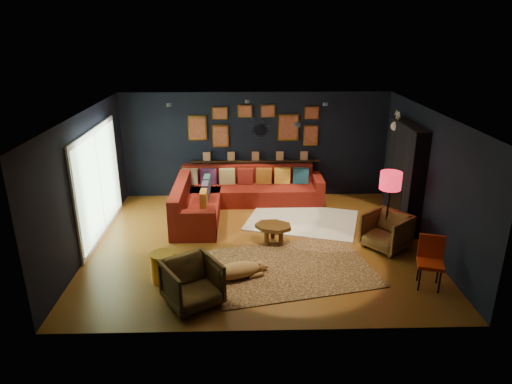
{
  "coord_description": "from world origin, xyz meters",
  "views": [
    {
      "loc": [
        -0.28,
        -8.16,
        4.11
      ],
      "look_at": [
        -0.05,
        0.3,
        0.98
      ],
      "focal_mm": 32.0,
      "sensor_mm": 36.0,
      "label": 1
    }
  ],
  "objects_px": {
    "gold_stool": "(163,267)",
    "dog": "(237,268)",
    "orange_chair": "(431,257)",
    "sectional": "(230,196)",
    "coffee_table": "(273,228)",
    "floor_lamp": "(390,184)",
    "pouf": "(200,207)",
    "armchair_left": "(192,281)",
    "armchair_right": "(387,230)"
  },
  "relations": [
    {
      "from": "sectional",
      "to": "gold_stool",
      "type": "height_order",
      "value": "sectional"
    },
    {
      "from": "gold_stool",
      "to": "dog",
      "type": "relative_size",
      "value": 0.44
    },
    {
      "from": "armchair_left",
      "to": "dog",
      "type": "relative_size",
      "value": 0.69
    },
    {
      "from": "armchair_left",
      "to": "dog",
      "type": "distance_m",
      "value": 1.02
    },
    {
      "from": "pouf",
      "to": "gold_stool",
      "type": "xyz_separation_m",
      "value": [
        -0.37,
        -2.85,
        0.07
      ]
    },
    {
      "from": "armchair_right",
      "to": "orange_chair",
      "type": "relative_size",
      "value": 0.89
    },
    {
      "from": "pouf",
      "to": "orange_chair",
      "type": "xyz_separation_m",
      "value": [
        4.07,
        -3.1,
        0.33
      ]
    },
    {
      "from": "sectional",
      "to": "armchair_right",
      "type": "bearing_deg",
      "value": -34.03
    },
    {
      "from": "coffee_table",
      "to": "dog",
      "type": "bearing_deg",
      "value": -118.59
    },
    {
      "from": "coffee_table",
      "to": "orange_chair",
      "type": "xyz_separation_m",
      "value": [
        2.49,
        -1.59,
        0.18
      ]
    },
    {
      "from": "pouf",
      "to": "gold_stool",
      "type": "height_order",
      "value": "gold_stool"
    },
    {
      "from": "coffee_table",
      "to": "orange_chair",
      "type": "distance_m",
      "value": 2.96
    },
    {
      "from": "sectional",
      "to": "coffee_table",
      "type": "relative_size",
      "value": 3.93
    },
    {
      "from": "armchair_right",
      "to": "gold_stool",
      "type": "xyz_separation_m",
      "value": [
        -4.12,
        -1.09,
        -0.13
      ]
    },
    {
      "from": "gold_stool",
      "to": "floor_lamp",
      "type": "distance_m",
      "value": 4.47
    },
    {
      "from": "sectional",
      "to": "floor_lamp",
      "type": "relative_size",
      "value": 2.3
    },
    {
      "from": "coffee_table",
      "to": "dog",
      "type": "xyz_separation_m",
      "value": [
        -0.71,
        -1.31,
        -0.13
      ]
    },
    {
      "from": "pouf",
      "to": "dog",
      "type": "bearing_deg",
      "value": -72.74
    },
    {
      "from": "pouf",
      "to": "sectional",
      "type": "bearing_deg",
      "value": 24.23
    },
    {
      "from": "floor_lamp",
      "to": "armchair_left",
      "type": "bearing_deg",
      "value": -150.92
    },
    {
      "from": "armchair_left",
      "to": "floor_lamp",
      "type": "relative_size",
      "value": 0.54
    },
    {
      "from": "pouf",
      "to": "armchair_left",
      "type": "xyz_separation_m",
      "value": [
        0.2,
        -3.55,
        0.22
      ]
    },
    {
      "from": "orange_chair",
      "to": "sectional",
      "type": "bearing_deg",
      "value": 151.32
    },
    {
      "from": "coffee_table",
      "to": "floor_lamp",
      "type": "distance_m",
      "value": 2.4
    },
    {
      "from": "armchair_right",
      "to": "orange_chair",
      "type": "distance_m",
      "value": 1.38
    },
    {
      "from": "coffee_table",
      "to": "dog",
      "type": "distance_m",
      "value": 1.49
    },
    {
      "from": "gold_stool",
      "to": "orange_chair",
      "type": "bearing_deg",
      "value": -3.25
    },
    {
      "from": "armchair_left",
      "to": "orange_chair",
      "type": "distance_m",
      "value": 3.89
    },
    {
      "from": "floor_lamp",
      "to": "dog",
      "type": "relative_size",
      "value": 1.27
    },
    {
      "from": "coffee_table",
      "to": "dog",
      "type": "height_order",
      "value": "coffee_table"
    },
    {
      "from": "sectional",
      "to": "floor_lamp",
      "type": "xyz_separation_m",
      "value": [
        3.11,
        -1.86,
        0.92
      ]
    },
    {
      "from": "coffee_table",
      "to": "floor_lamp",
      "type": "relative_size",
      "value": 0.58
    },
    {
      "from": "pouf",
      "to": "gold_stool",
      "type": "bearing_deg",
      "value": -97.34
    },
    {
      "from": "coffee_table",
      "to": "gold_stool",
      "type": "bearing_deg",
      "value": -145.5
    },
    {
      "from": "sectional",
      "to": "pouf",
      "type": "height_order",
      "value": "sectional"
    },
    {
      "from": "armchair_left",
      "to": "orange_chair",
      "type": "height_order",
      "value": "orange_chair"
    },
    {
      "from": "orange_chair",
      "to": "floor_lamp",
      "type": "relative_size",
      "value": 0.59
    },
    {
      "from": "gold_stool",
      "to": "coffee_table",
      "type": "bearing_deg",
      "value": 34.5
    },
    {
      "from": "pouf",
      "to": "orange_chair",
      "type": "distance_m",
      "value": 5.13
    },
    {
      "from": "armchair_right",
      "to": "gold_stool",
      "type": "height_order",
      "value": "armchair_right"
    },
    {
      "from": "pouf",
      "to": "armchair_right",
      "type": "xyz_separation_m",
      "value": [
        3.75,
        -1.76,
        0.2
      ]
    },
    {
      "from": "armchair_right",
      "to": "pouf",
      "type": "bearing_deg",
      "value": -155.53
    },
    {
      "from": "coffee_table",
      "to": "orange_chair",
      "type": "height_order",
      "value": "orange_chair"
    },
    {
      "from": "armchair_right",
      "to": "armchair_left",
      "type": "bearing_deg",
      "value": -103.6
    },
    {
      "from": "gold_stool",
      "to": "armchair_left",
      "type": "bearing_deg",
      "value": -50.89
    },
    {
      "from": "orange_chair",
      "to": "dog",
      "type": "height_order",
      "value": "orange_chair"
    },
    {
      "from": "armchair_right",
      "to": "coffee_table",
      "type": "bearing_deg",
      "value": -137.08
    },
    {
      "from": "dog",
      "to": "sectional",
      "type": "bearing_deg",
      "value": 73.3
    },
    {
      "from": "armchair_left",
      "to": "dog",
      "type": "height_order",
      "value": "armchair_left"
    },
    {
      "from": "coffee_table",
      "to": "gold_stool",
      "type": "height_order",
      "value": "gold_stool"
    }
  ]
}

